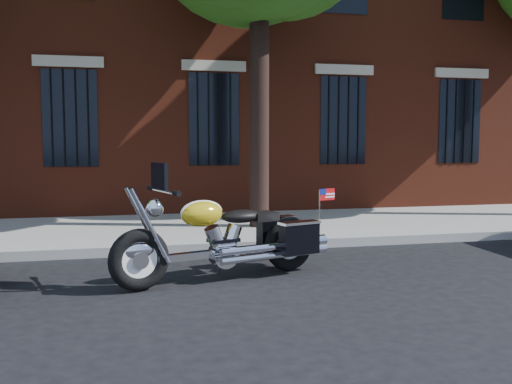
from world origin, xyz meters
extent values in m
plane|color=black|center=(0.00, 0.00, 0.00)|extent=(120.00, 120.00, 0.00)
cube|color=gray|center=(0.00, 1.38, 0.07)|extent=(40.00, 0.16, 0.15)
cube|color=gray|center=(0.00, 3.26, 0.07)|extent=(40.00, 3.60, 0.15)
cube|color=black|center=(0.00, 5.11, 2.20)|extent=(1.10, 0.14, 2.00)
cube|color=#B2A893|center=(0.00, 5.08, 3.35)|extent=(1.40, 0.20, 0.22)
cylinder|color=black|center=(0.00, 5.03, 2.20)|extent=(0.04, 0.04, 2.00)
cylinder|color=black|center=(0.50, 2.90, 2.50)|extent=(0.36, 0.36, 5.00)
torus|color=black|center=(-1.79, -0.75, 0.37)|extent=(0.75, 0.37, 0.73)
torus|color=black|center=(0.19, -0.13, 0.37)|extent=(0.75, 0.37, 0.73)
cylinder|color=white|center=(-1.79, -0.75, 0.37)|extent=(0.54, 0.22, 0.55)
cylinder|color=white|center=(0.19, -0.13, 0.37)|extent=(0.54, 0.22, 0.55)
ellipsoid|color=white|center=(-1.79, -0.75, 0.48)|extent=(0.41, 0.25, 0.21)
ellipsoid|color=gold|center=(0.19, -0.13, 0.50)|extent=(0.41, 0.26, 0.21)
cube|color=white|center=(-0.80, -0.44, 0.35)|extent=(1.60, 0.59, 0.09)
cylinder|color=white|center=(-0.75, -0.42, 0.33)|extent=(0.39, 0.29, 0.35)
cylinder|color=white|center=(-0.17, -0.45, 0.34)|extent=(1.33, 0.50, 0.10)
ellipsoid|color=gold|center=(-1.03, -0.51, 0.85)|extent=(0.61, 0.46, 0.31)
ellipsoid|color=black|center=(-0.51, -0.35, 0.79)|extent=(0.60, 0.46, 0.17)
cube|color=black|center=(0.07, 0.13, 0.49)|extent=(0.55, 0.32, 0.42)
cube|color=black|center=(0.24, -0.41, 0.49)|extent=(0.55, 0.32, 0.42)
cylinder|color=white|center=(-1.50, -0.66, 1.16)|extent=(0.29, 0.83, 0.04)
sphere|color=white|center=(-1.60, -0.69, 0.96)|extent=(0.27, 0.27, 0.22)
cube|color=black|center=(-1.54, -0.67, 1.33)|extent=(0.17, 0.43, 0.31)
cube|color=red|center=(0.64, -0.34, 1.04)|extent=(0.23, 0.09, 0.15)
camera|label=1|loc=(-1.94, -7.35, 1.74)|focal=40.00mm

